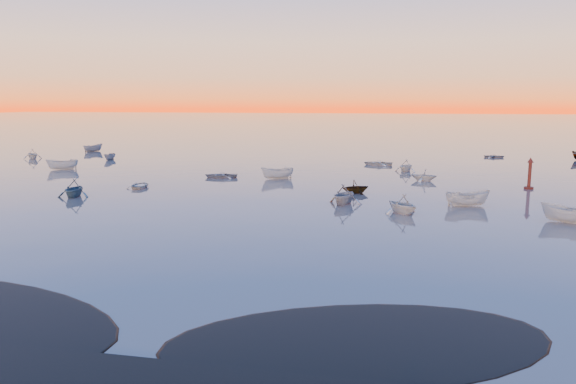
# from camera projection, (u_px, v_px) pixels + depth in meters

# --- Properties ---
(ground) EXTENTS (600.00, 600.00, 0.00)m
(ground) POSITION_uv_depth(u_px,v_px,m) (342.00, 145.00, 121.36)
(ground) COLOR #625752
(ground) RESTS_ON ground
(mud_lobes) EXTENTS (140.00, 6.00, 0.07)m
(mud_lobes) POSITION_uv_depth(u_px,v_px,m) (75.00, 328.00, 23.83)
(mud_lobes) COLOR black
(mud_lobes) RESTS_ON ground
(moored_fleet) EXTENTS (124.00, 58.00, 1.20)m
(moored_fleet) POSITION_uv_depth(u_px,v_px,m) (303.00, 172.00, 75.98)
(moored_fleet) COLOR silver
(moored_fleet) RESTS_ON ground
(boat_near_center) EXTENTS (2.92, 4.55, 1.46)m
(boat_near_center) POSITION_uv_depth(u_px,v_px,m) (467.00, 206.00, 51.40)
(boat_near_center) COLOR silver
(boat_near_center) RESTS_ON ground
(boat_near_right) EXTENTS (3.90, 3.69, 1.30)m
(boat_near_right) POSITION_uv_depth(u_px,v_px,m) (402.00, 213.00, 48.17)
(boat_near_right) COLOR silver
(boat_near_right) RESTS_ON ground
(channel_marker) EXTENTS (1.00, 1.00, 3.57)m
(channel_marker) POSITION_uv_depth(u_px,v_px,m) (529.00, 176.00, 61.14)
(channel_marker) COLOR #42140E
(channel_marker) RESTS_ON ground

